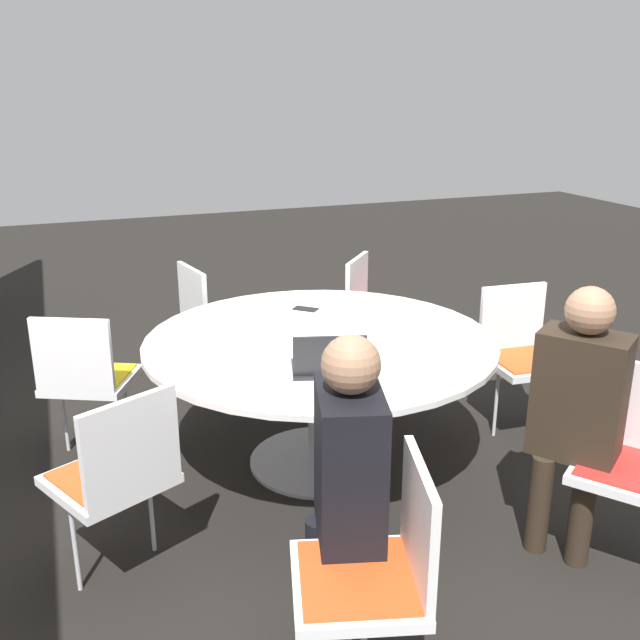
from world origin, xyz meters
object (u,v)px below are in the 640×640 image
at_px(chair_5, 85,373).
at_px(person_0, 345,473).
at_px(chair_3, 374,308).
at_px(handbag, 307,345).
at_px(chair_4, 212,316).
at_px(cell_phone, 306,309).
at_px(chair_1, 636,451).
at_px(chair_6, 117,469).
at_px(chair_0, 378,563).
at_px(person_1, 578,402).
at_px(chair_2, 522,347).
at_px(laptop, 328,363).

distance_m(chair_5, person_0, 1.92).
relative_size(chair_3, handbag, 2.38).
relative_size(chair_4, handbag, 2.38).
height_order(cell_phone, handbag, cell_phone).
bearing_deg(person_0, chair_4, 14.59).
xyz_separation_m(chair_1, chair_6, (0.63, 2.06, 0.00)).
relative_size(chair_0, cell_phone, 5.73).
xyz_separation_m(chair_1, person_1, (0.15, 0.21, 0.19)).
height_order(chair_5, chair_6, same).
bearing_deg(person_0, chair_2, -36.58).
xyz_separation_m(chair_6, person_1, (-0.48, -1.85, 0.19)).
bearing_deg(chair_0, person_1, -52.63).
bearing_deg(chair_1, chair_4, -8.14).
height_order(chair_2, person_1, person_1).
height_order(chair_0, laptop, laptop).
relative_size(chair_6, person_1, 0.71).
bearing_deg(handbag, laptop, 163.09).
distance_m(chair_1, chair_5, 2.73).
bearing_deg(chair_6, person_0, -68.00).
relative_size(person_1, laptop, 3.14).
relative_size(chair_1, chair_5, 1.00).
height_order(chair_2, handbag, chair_2).
xyz_separation_m(chair_1, person_0, (-0.03, 1.34, 0.19)).
distance_m(chair_1, cell_phone, 1.93).
bearing_deg(chair_4, chair_5, -60.48).
distance_m(chair_5, person_1, 2.48).
bearing_deg(person_0, handbag, -0.61).
xyz_separation_m(chair_4, laptop, (-1.68, -0.17, 0.26)).
bearing_deg(handbag, chair_3, -141.28).
bearing_deg(chair_5, person_0, -40.13).
bearing_deg(person_1, chair_5, 15.06).
height_order(chair_0, chair_3, same).
bearing_deg(person_1, laptop, 19.52).
height_order(chair_2, laptop, laptop).
height_order(person_1, handbag, person_1).
relative_size(chair_6, handbag, 2.38).
bearing_deg(chair_1, chair_0, 66.54).
height_order(chair_4, chair_5, same).
xyz_separation_m(chair_6, cell_phone, (1.09, -1.20, 0.22)).
height_order(chair_1, chair_4, same).
xyz_separation_m(person_0, handbag, (2.67, -0.82, -0.57)).
relative_size(chair_1, chair_6, 1.00).
height_order(laptop, handbag, laptop).
bearing_deg(chair_4, cell_phone, 17.90).
height_order(chair_3, laptop, laptop).
xyz_separation_m(chair_0, handbag, (2.93, -0.81, -0.37)).
height_order(chair_0, chair_1, same).
relative_size(chair_3, person_0, 0.71).
relative_size(chair_2, person_1, 0.71).
relative_size(person_0, handbag, 3.36).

